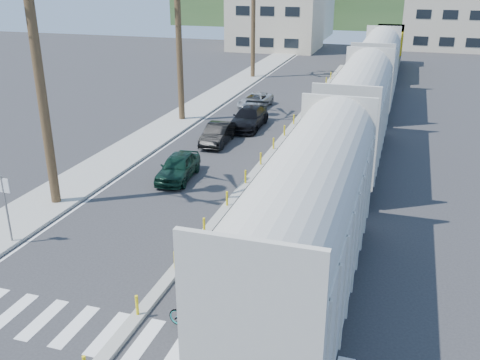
% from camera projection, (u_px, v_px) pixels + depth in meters
% --- Properties ---
extents(ground, '(140.00, 140.00, 0.00)m').
position_uv_depth(ground, '(152.00, 301.00, 18.19)').
color(ground, '#28282B').
rests_on(ground, ground).
extents(sidewalk, '(3.00, 90.00, 0.15)m').
position_uv_depth(sidewalk, '(195.00, 110.00, 42.73)').
color(sidewalk, gray).
rests_on(sidewalk, ground).
extents(rails, '(1.56, 100.00, 0.06)m').
position_uv_depth(rails, '(370.00, 114.00, 41.65)').
color(rails, black).
rests_on(rails, ground).
extents(median, '(0.45, 60.00, 0.85)m').
position_uv_depth(median, '(284.00, 136.00, 35.88)').
color(median, gray).
rests_on(median, ground).
extents(crosswalk, '(14.00, 2.20, 0.01)m').
position_uv_depth(crosswalk, '(123.00, 337.00, 16.41)').
color(crosswalk, silver).
rests_on(crosswalk, ground).
extents(lane_markings, '(9.42, 90.00, 0.01)m').
position_uv_depth(lane_markings, '(272.00, 117.00, 40.99)').
color(lane_markings, silver).
rests_on(lane_markings, ground).
extents(freight_train, '(3.00, 60.94, 5.85)m').
position_uv_depth(freight_train, '(366.00, 94.00, 35.08)').
color(freight_train, beige).
rests_on(freight_train, ground).
extents(street_sign, '(0.60, 0.08, 3.00)m').
position_uv_depth(street_sign, '(5.00, 200.00, 21.28)').
color(street_sign, slate).
rests_on(street_sign, ground).
extents(buildings, '(38.00, 27.00, 10.00)m').
position_uv_depth(buildings, '(320.00, 13.00, 82.00)').
color(buildings, '#C1B299').
rests_on(buildings, ground).
extents(car_lead, '(2.33, 4.31, 1.37)m').
position_uv_depth(car_lead, '(178.00, 167.00, 28.61)').
color(car_lead, black).
rests_on(car_lead, ground).
extents(car_second, '(1.74, 4.14, 1.33)m').
position_uv_depth(car_second, '(218.00, 134.00, 34.45)').
color(car_second, black).
rests_on(car_second, ground).
extents(car_third, '(2.17, 5.05, 1.45)m').
position_uv_depth(car_third, '(249.00, 118.00, 37.94)').
color(car_third, black).
rests_on(car_third, ground).
extents(car_rear, '(2.70, 4.56, 1.17)m').
position_uv_depth(car_rear, '(255.00, 100.00, 43.63)').
color(car_rear, '#B4B6B9').
rests_on(car_rear, ground).
extents(cyclist, '(1.04, 1.84, 2.09)m').
position_uv_depth(cyclist, '(192.00, 311.00, 16.54)').
color(cyclist, '#9EA0A5').
rests_on(cyclist, ground).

